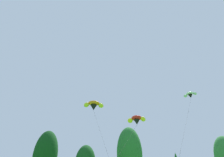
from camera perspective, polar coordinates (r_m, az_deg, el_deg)
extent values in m
ellipsoid|color=#0F3D14|center=(51.48, -20.06, -21.49)|extent=(5.86, 5.86, 11.80)
ellipsoid|color=#236628|center=(45.83, 5.47, -22.08)|extent=(5.87, 5.87, 11.84)
ellipsoid|color=red|center=(31.49, 7.62, -12.12)|extent=(1.98, 1.55, 1.04)
ellipsoid|color=yellow|center=(31.18, 9.65, -12.37)|extent=(0.97, 1.17, 1.15)
ellipsoid|color=yellow|center=(31.64, 5.69, -12.91)|extent=(1.19, 1.13, 1.15)
cone|color=black|center=(31.38, 7.75, -13.34)|extent=(1.21, 1.21, 0.84)
cylinder|color=black|center=(22.74, 3.20, -21.20)|extent=(4.50, 15.16, 10.07)
ellipsoid|color=orange|center=(34.01, -5.68, -7.69)|extent=(2.33, 1.89, 0.98)
ellipsoid|color=yellow|center=(33.91, -3.50, -8.38)|extent=(1.42, 1.45, 1.17)
ellipsoid|color=yellow|center=(33.88, -7.93, -8.12)|extent=(1.24, 1.43, 1.17)
cone|color=black|center=(33.84, -5.76, -9.02)|extent=(1.38, 1.38, 1.00)
cylinder|color=black|center=(27.18, -2.50, -19.41)|extent=(5.34, 8.95, 13.18)
ellipsoid|color=white|center=(41.25, 23.09, -4.30)|extent=(1.87, 1.74, 0.71)
ellipsoid|color=silver|center=(40.96, 24.43, -4.24)|extent=(1.12, 1.13, 0.86)
ellipsoid|color=silver|center=(41.34, 21.92, -5.02)|extent=(1.15, 1.18, 0.86)
cone|color=black|center=(41.11, 23.30, -5.08)|extent=(1.19, 1.19, 0.74)
cylinder|color=black|center=(28.89, 21.89, -13.71)|extent=(9.89, 17.69, 16.53)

